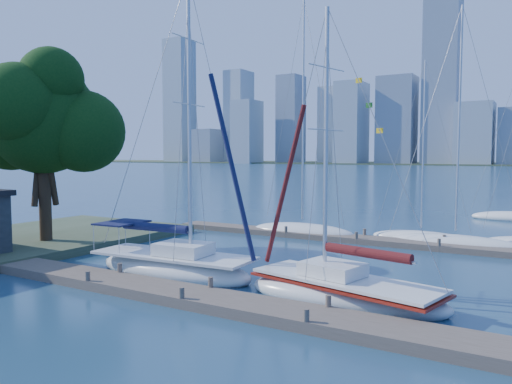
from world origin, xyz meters
The scene contains 10 objects.
ground centered at (0.00, 0.00, 0.00)m, with size 700.00×700.00×0.00m, color navy.
near_dock centered at (0.00, 0.00, 0.20)m, with size 26.00×2.00×0.40m, color brown.
far_dock centered at (2.00, 16.00, 0.18)m, with size 30.00×1.80×0.36m, color brown.
shore centered at (-17.00, 3.00, 0.25)m, with size 12.00×22.00×0.50m, color #38472D.
tree centered at (-14.62, 4.25, 7.90)m, with size 8.91×8.12×11.76m.
sailboat_navy centered at (-3.66, 2.97, 1.11)m, with size 8.70×3.35×14.16m.
sailboat_maroon centered at (4.82, 2.92, 0.93)m, with size 8.34×4.26×11.80m.
bg_boat_1 centered at (-3.48, 16.70, 0.33)m, with size 8.10×5.06×16.71m.
bg_boat_2 centered at (4.27, 18.47, 0.24)m, with size 6.68×3.30×12.02m.
bg_boat_3 centered at (6.57, 17.32, 0.28)m, with size 8.14×5.01×14.87m.
Camera 1 is at (11.47, -14.90, 5.62)m, focal length 35.00 mm.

